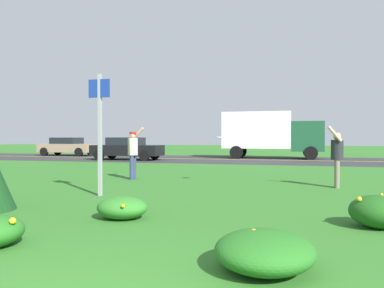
# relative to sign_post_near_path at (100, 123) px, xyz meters

# --- Properties ---
(ground_plane) EXTENTS (120.00, 120.00, 0.00)m
(ground_plane) POSITION_rel_sign_post_near_path_xyz_m (2.89, 4.86, -1.78)
(ground_plane) COLOR #2D6B23
(highway_strip) EXTENTS (120.00, 9.16, 0.01)m
(highway_strip) POSITION_rel_sign_post_near_path_xyz_m (2.89, 16.23, -1.78)
(highway_strip) COLOR #2D2D30
(highway_strip) RESTS_ON ground
(highway_center_stripe) EXTENTS (120.00, 0.16, 0.00)m
(highway_center_stripe) POSITION_rel_sign_post_near_path_xyz_m (2.89, 16.23, -1.77)
(highway_center_stripe) COLOR yellow
(highway_center_stripe) RESTS_ON ground
(daylily_clump_front_center) EXTENTS (1.08, 1.18, 0.42)m
(daylily_clump_front_center) POSITION_rel_sign_post_near_path_xyz_m (4.27, -4.22, -1.57)
(daylily_clump_front_center) COLOR #23661E
(daylily_clump_front_center) RESTS_ON ground
(daylily_clump_mid_right) EXTENTS (0.90, 0.78, 0.39)m
(daylily_clump_mid_right) POSITION_rel_sign_post_near_path_xyz_m (1.67, -2.26, -1.59)
(daylily_clump_mid_right) COLOR #2D7526
(daylily_clump_mid_right) RESTS_ON ground
(daylily_clump_front_right) EXTENTS (0.87, 0.85, 0.51)m
(daylily_clump_front_right) POSITION_rel_sign_post_near_path_xyz_m (5.86, -1.81, -1.53)
(daylily_clump_front_right) COLOR #1E5619
(daylily_clump_front_right) RESTS_ON ground
(sign_post_near_path) EXTENTS (0.56, 0.10, 2.97)m
(sign_post_near_path) POSITION_rel_sign_post_near_path_xyz_m (0.00, 0.00, 0.00)
(sign_post_near_path) COLOR #93969B
(sign_post_near_path) RESTS_ON ground
(person_thrower_red_cap_gray_shirt) EXTENTS (0.50, 0.50, 1.79)m
(person_thrower_red_cap_gray_shirt) POSITION_rel_sign_post_near_path_xyz_m (-0.73, 3.60, -0.79)
(person_thrower_red_cap_gray_shirt) COLOR #B2B2B7
(person_thrower_red_cap_gray_shirt) RESTS_ON ground
(person_catcher_dark_shirt) EXTENTS (0.46, 0.50, 1.76)m
(person_catcher_dark_shirt) POSITION_rel_sign_post_near_path_xyz_m (5.76, 3.11, -0.84)
(person_catcher_dark_shirt) COLOR #232328
(person_catcher_dark_shirt) RESTS_ON ground
(frisbee_pale_blue) EXTENTS (0.26, 0.26, 0.04)m
(frisbee_pale_blue) POSITION_rel_sign_post_near_path_xyz_m (2.34, 3.24, -0.34)
(frisbee_pale_blue) COLOR #ADD6E5
(car_tan_leftmost) EXTENTS (4.50, 2.00, 1.45)m
(car_tan_leftmost) POSITION_rel_sign_post_near_path_xyz_m (-12.93, 18.30, -1.04)
(car_tan_leftmost) COLOR #937F60
(car_tan_leftmost) RESTS_ON ground
(car_black_center_left) EXTENTS (4.50, 2.00, 1.45)m
(car_black_center_left) POSITION_rel_sign_post_near_path_xyz_m (-5.84, 14.17, -1.04)
(car_black_center_left) COLOR black
(car_black_center_left) RESTS_ON ground
(box_truck_dark_green) EXTENTS (6.70, 2.46, 3.20)m
(box_truck_dark_green) POSITION_rel_sign_post_near_path_xyz_m (3.01, 18.30, 0.02)
(box_truck_dark_green) COLOR #194C2D
(box_truck_dark_green) RESTS_ON ground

